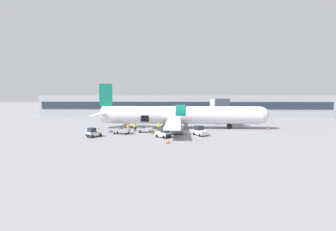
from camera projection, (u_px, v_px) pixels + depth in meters
ground_plane at (186, 132)px, 45.12m from camera, size 500.00×500.00×0.00m
terminal_strip at (183, 106)px, 81.95m from camera, size 100.35×12.32×7.62m
jet_bridge_stub at (219, 105)px, 56.36m from camera, size 3.21×12.03×6.67m
airplane at (178, 115)px, 50.11m from camera, size 39.19×30.69×10.00m
baggage_tug_lead at (164, 133)px, 38.91m from camera, size 2.88×2.73×1.73m
baggage_tug_mid at (200, 131)px, 41.08m from camera, size 2.77×3.38×1.75m
baggage_tug_rear at (93, 133)px, 39.41m from camera, size 2.53×2.79×1.68m
baggage_cart_loading at (145, 130)px, 44.66m from camera, size 3.86×1.86×0.97m
baggage_cart_queued at (122, 131)px, 42.58m from camera, size 4.18×2.05×1.19m
ground_crew_loader_a at (159, 127)px, 46.44m from camera, size 0.59×0.49×1.71m
ground_crew_loader_b at (135, 126)px, 47.53m from camera, size 0.41×0.54×1.54m
ground_crew_driver at (128, 127)px, 45.05m from camera, size 0.55×0.59×1.78m
ground_crew_supervisor at (135, 127)px, 46.48m from camera, size 0.47×0.62×1.76m
suitcase_on_tarmac_upright at (157, 132)px, 43.22m from camera, size 0.57×0.50×0.83m
suitcase_on_tarmac_spare at (152, 132)px, 42.75m from camera, size 0.50×0.43×0.71m
safety_cone_nose at (268, 129)px, 48.19m from camera, size 0.44×0.44×0.55m
safety_cone_engine_left at (168, 141)px, 34.16m from camera, size 0.63×0.63×0.66m
safety_cone_wingtip at (186, 132)px, 42.50m from camera, size 0.60×0.60×0.71m
safety_cone_tail at (99, 128)px, 48.98m from camera, size 0.49×0.49×0.59m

